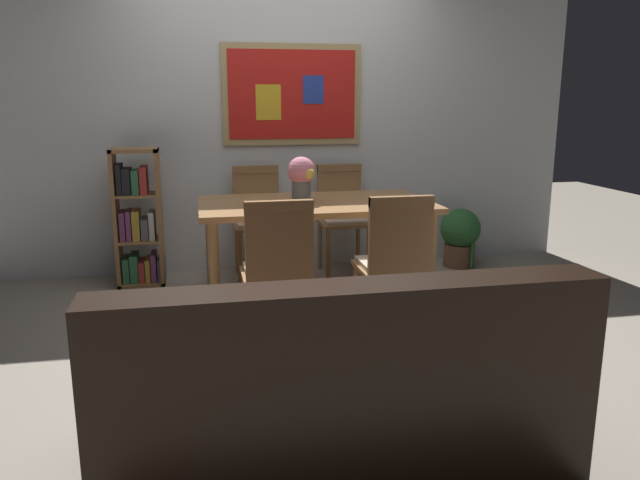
% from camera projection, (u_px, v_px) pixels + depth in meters
% --- Properties ---
extents(ground_plane, '(12.00, 12.00, 0.00)m').
position_uv_depth(ground_plane, '(309.00, 321.00, 4.11)').
color(ground_plane, gray).
extents(wall_back_with_painting, '(5.20, 0.14, 2.60)m').
position_uv_depth(wall_back_with_painting, '(278.00, 116.00, 5.20)').
color(wall_back_with_painting, silver).
rests_on(wall_back_with_painting, ground_plane).
extents(dining_table, '(1.61, 0.91, 0.75)m').
position_uv_depth(dining_table, '(315.00, 214.00, 4.32)').
color(dining_table, '#9E7042').
rests_on(dining_table, ground_plane).
extents(dining_chair_far_left, '(0.40, 0.41, 0.91)m').
position_uv_depth(dining_chair_far_left, '(257.00, 212.00, 5.06)').
color(dining_chair_far_left, '#9E7042').
rests_on(dining_chair_far_left, ground_plane).
extents(dining_chair_near_right, '(0.40, 0.41, 0.91)m').
position_uv_depth(dining_chair_near_right, '(395.00, 255.00, 3.67)').
color(dining_chair_near_right, '#9E7042').
rests_on(dining_chair_near_right, ground_plane).
extents(dining_chair_far_right, '(0.40, 0.41, 0.91)m').
position_uv_depth(dining_chair_far_right, '(342.00, 209.00, 5.19)').
color(dining_chair_far_right, '#9E7042').
rests_on(dining_chair_far_right, ground_plane).
extents(dining_chair_near_left, '(0.40, 0.41, 0.91)m').
position_uv_depth(dining_chair_near_left, '(277.00, 262.00, 3.52)').
color(dining_chair_near_left, '#9E7042').
rests_on(dining_chair_near_left, ground_plane).
extents(leather_couch, '(1.80, 0.84, 0.84)m').
position_uv_depth(leather_couch, '(335.00, 394.00, 2.43)').
color(leather_couch, black).
rests_on(leather_couch, ground_plane).
extents(bookshelf, '(0.36, 0.28, 1.08)m').
position_uv_depth(bookshelf, '(139.00, 224.00, 4.83)').
color(bookshelf, '#9E7042').
rests_on(bookshelf, ground_plane).
extents(potted_ivy, '(0.35, 0.35, 0.58)m').
position_uv_depth(potted_ivy, '(460.00, 236.00, 5.40)').
color(potted_ivy, brown).
rests_on(potted_ivy, ground_plane).
extents(flower_vase, '(0.20, 0.21, 0.32)m').
position_uv_depth(flower_vase, '(301.00, 176.00, 4.24)').
color(flower_vase, slate).
rests_on(flower_vase, dining_table).
extents(tv_remote, '(0.16, 0.06, 0.02)m').
position_uv_depth(tv_remote, '(382.00, 202.00, 4.22)').
color(tv_remote, black).
rests_on(tv_remote, dining_table).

